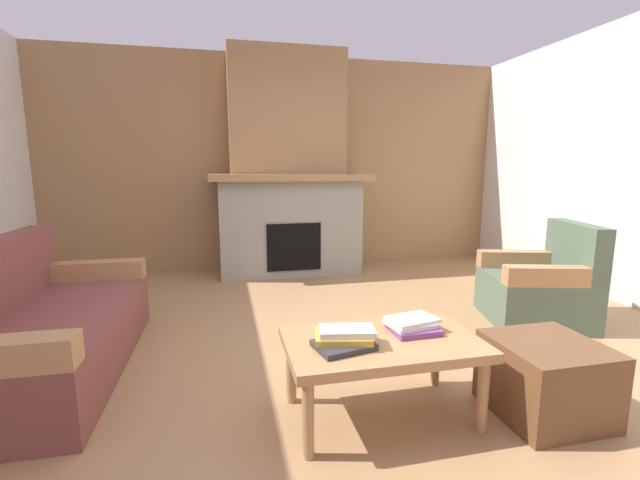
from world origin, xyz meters
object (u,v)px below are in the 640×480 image
(coffee_table, at_px, (382,349))
(ottoman, at_px, (546,378))
(fireplace, at_px, (288,179))
(couch, at_px, (42,331))
(armchair, at_px, (540,288))

(coffee_table, bearing_deg, ottoman, -11.65)
(fireplace, xyz_separation_m, couch, (-1.94, -2.37, -0.88))
(couch, bearing_deg, armchair, 1.70)
(couch, bearing_deg, fireplace, 50.65)
(fireplace, relative_size, coffee_table, 2.70)
(armchair, distance_m, coffee_table, 2.11)
(armchair, bearing_deg, coffee_table, -150.60)
(fireplace, height_order, armchair, fireplace)
(fireplace, relative_size, armchair, 2.88)
(fireplace, distance_m, couch, 3.19)
(armchair, relative_size, coffee_table, 0.94)
(couch, bearing_deg, ottoman, -21.58)
(armchair, bearing_deg, couch, -178.30)
(fireplace, height_order, coffee_table, fireplace)
(ottoman, bearing_deg, fireplace, 103.54)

